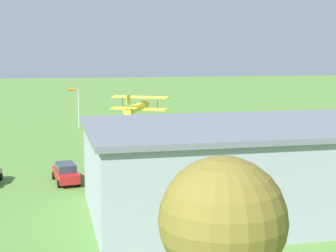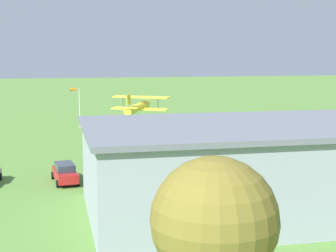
{
  "view_description": "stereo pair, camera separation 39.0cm",
  "coord_description": "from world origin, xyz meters",
  "px_view_note": "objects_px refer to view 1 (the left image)",
  "views": [
    {
      "loc": [
        17.1,
        64.6,
        10.92
      ],
      "look_at": [
        3.05,
        9.49,
        3.1
      ],
      "focal_mm": 54.14,
      "sensor_mm": 36.0,
      "label": 1
    },
    {
      "loc": [
        16.73,
        64.7,
        10.92
      ],
      "look_at": [
        3.05,
        9.49,
        3.1
      ],
      "focal_mm": 54.14,
      "sensor_mm": 36.0,
      "label": 2
    }
  ],
  "objects_px": {
    "hangar": "(277,166)",
    "person_beside_truck": "(189,155)",
    "tree_at_field_edge": "(223,221)",
    "windsock": "(74,92)",
    "biplane": "(138,106)",
    "car_red": "(66,173)",
    "person_at_fence_line": "(141,157)"
  },
  "relations": [
    {
      "from": "person_at_fence_line",
      "to": "person_beside_truck",
      "type": "bearing_deg",
      "value": 175.74
    },
    {
      "from": "person_at_fence_line",
      "to": "biplane",
      "type": "bearing_deg",
      "value": -99.76
    },
    {
      "from": "tree_at_field_edge",
      "to": "biplane",
      "type": "bearing_deg",
      "value": -97.7
    },
    {
      "from": "hangar",
      "to": "windsock",
      "type": "xyz_separation_m",
      "value": [
        11.21,
        -45.45,
        2.35
      ]
    },
    {
      "from": "windsock",
      "to": "biplane",
      "type": "bearing_deg",
      "value": 121.98
    },
    {
      "from": "hangar",
      "to": "biplane",
      "type": "bearing_deg",
      "value": -83.64
    },
    {
      "from": "hangar",
      "to": "car_red",
      "type": "xyz_separation_m",
      "value": [
        14.37,
        -11.51,
        -2.29
      ]
    },
    {
      "from": "hangar",
      "to": "person_beside_truck",
      "type": "height_order",
      "value": "hangar"
    },
    {
      "from": "person_beside_truck",
      "to": "windsock",
      "type": "xyz_separation_m",
      "value": [
        9.58,
        -28.94,
        4.63
      ]
    },
    {
      "from": "person_at_fence_line",
      "to": "windsock",
      "type": "bearing_deg",
      "value": -80.79
    },
    {
      "from": "hangar",
      "to": "person_beside_truck",
      "type": "xyz_separation_m",
      "value": [
        1.64,
        -16.51,
        -2.27
      ]
    },
    {
      "from": "windsock",
      "to": "car_red",
      "type": "bearing_deg",
      "value": 84.68
    },
    {
      "from": "hangar",
      "to": "tree_at_field_edge",
      "type": "bearing_deg",
      "value": 58.27
    },
    {
      "from": "person_beside_truck",
      "to": "car_red",
      "type": "bearing_deg",
      "value": 21.44
    },
    {
      "from": "person_beside_truck",
      "to": "windsock",
      "type": "relative_size",
      "value": 0.28
    },
    {
      "from": "car_red",
      "to": "person_beside_truck",
      "type": "distance_m",
      "value": 13.69
    },
    {
      "from": "biplane",
      "to": "person_beside_truck",
      "type": "distance_m",
      "value": 17.42
    },
    {
      "from": "biplane",
      "to": "tree_at_field_edge",
      "type": "distance_m",
      "value": 51.01
    },
    {
      "from": "hangar",
      "to": "tree_at_field_edge",
      "type": "relative_size",
      "value": 3.58
    },
    {
      "from": "person_beside_truck",
      "to": "tree_at_field_edge",
      "type": "xyz_separation_m",
      "value": [
        8.92,
        33.59,
        4.55
      ]
    },
    {
      "from": "hangar",
      "to": "person_at_fence_line",
      "type": "xyz_separation_m",
      "value": [
        6.58,
        -16.88,
        -2.3
      ]
    },
    {
      "from": "car_red",
      "to": "person_at_fence_line",
      "type": "xyz_separation_m",
      "value": [
        -7.79,
        -5.37,
        -0.01
      ]
    },
    {
      "from": "hangar",
      "to": "person_beside_truck",
      "type": "relative_size",
      "value": 15.53
    },
    {
      "from": "tree_at_field_edge",
      "to": "windsock",
      "type": "bearing_deg",
      "value": -89.4
    },
    {
      "from": "car_red",
      "to": "windsock",
      "type": "bearing_deg",
      "value": -95.32
    },
    {
      "from": "biplane",
      "to": "windsock",
      "type": "bearing_deg",
      "value": -58.02
    },
    {
      "from": "car_red",
      "to": "tree_at_field_edge",
      "type": "distance_m",
      "value": 29.2
    },
    {
      "from": "person_beside_truck",
      "to": "person_at_fence_line",
      "type": "relative_size",
      "value": 1.03
    },
    {
      "from": "car_red",
      "to": "tree_at_field_edge",
      "type": "bearing_deg",
      "value": 97.6
    },
    {
      "from": "person_at_fence_line",
      "to": "tree_at_field_edge",
      "type": "xyz_separation_m",
      "value": [
        3.98,
        33.96,
        4.57
      ]
    },
    {
      "from": "person_beside_truck",
      "to": "tree_at_field_edge",
      "type": "height_order",
      "value": "tree_at_field_edge"
    },
    {
      "from": "biplane",
      "to": "car_red",
      "type": "height_order",
      "value": "biplane"
    }
  ]
}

